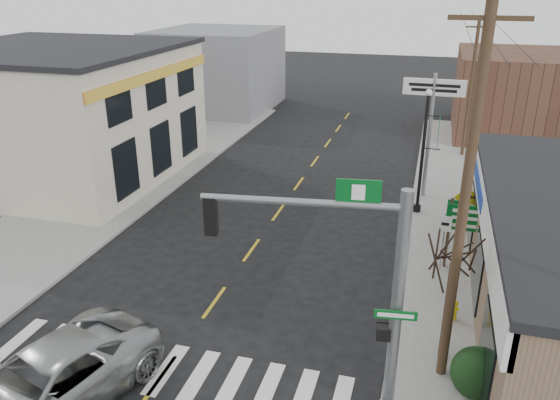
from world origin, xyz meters
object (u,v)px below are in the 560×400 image
(bare_tree, at_px, (456,246))
(utility_pole_near, at_px, (464,201))
(suv, at_px, (46,383))
(fire_hydrant, at_px, (454,309))
(dance_center_sign, at_px, (433,104))
(lamp_post, at_px, (425,143))
(guide_sign, at_px, (468,225))
(traffic_signal_pole, at_px, (365,283))
(utility_pole_far, at_px, (471,87))

(bare_tree, relative_size, utility_pole_near, 0.45)
(suv, distance_m, fire_hydrant, 12.09)
(dance_center_sign, xyz_separation_m, utility_pole_near, (1.00, -13.48, 0.52))
(lamp_post, height_order, utility_pole_near, utility_pole_near)
(suv, distance_m, utility_pole_near, 11.37)
(guide_sign, bearing_deg, suv, -135.98)
(fire_hydrant, xyz_separation_m, dance_center_sign, (-1.34, 10.74, 4.25))
(bare_tree, distance_m, utility_pole_near, 1.77)
(fire_hydrant, bearing_deg, utility_pole_near, -97.13)
(fire_hydrant, relative_size, utility_pole_near, 0.07)
(traffic_signal_pole, height_order, guide_sign, traffic_signal_pole)
(traffic_signal_pole, relative_size, bare_tree, 1.38)
(fire_hydrant, height_order, bare_tree, bare_tree)
(fire_hydrant, height_order, utility_pole_near, utility_pole_near)
(fire_hydrant, xyz_separation_m, lamp_post, (-1.48, 8.60, 2.94))
(lamp_post, distance_m, dance_center_sign, 2.52)
(dance_center_sign, bearing_deg, guide_sign, -75.82)
(traffic_signal_pole, bearing_deg, utility_pole_near, 37.98)
(fire_hydrant, distance_m, utility_pole_far, 18.80)
(dance_center_sign, bearing_deg, bare_tree, -84.50)
(traffic_signal_pole, distance_m, utility_pole_far, 23.44)
(suv, bearing_deg, dance_center_sign, 80.33)
(lamp_post, height_order, dance_center_sign, dance_center_sign)
(traffic_signal_pole, bearing_deg, dance_center_sign, 78.56)
(traffic_signal_pole, relative_size, dance_center_sign, 1.03)
(guide_sign, xyz_separation_m, utility_pole_far, (0.36, 14.92, 2.34))
(bare_tree, distance_m, utility_pole_far, 20.41)
(suv, relative_size, traffic_signal_pole, 0.97)
(utility_pole_near, bearing_deg, fire_hydrant, 82.29)
(fire_hydrant, distance_m, bare_tree, 3.76)
(suv, height_order, utility_pole_far, utility_pole_far)
(guide_sign, height_order, utility_pole_far, utility_pole_far)
(lamp_post, bearing_deg, bare_tree, -81.47)
(traffic_signal_pole, bearing_deg, utility_pole_far, 74.79)
(suv, relative_size, dance_center_sign, 1.01)
(guide_sign, relative_size, fire_hydrant, 3.96)
(utility_pole_far, bearing_deg, utility_pole_near, -90.97)
(fire_hydrant, bearing_deg, utility_pole_far, 87.76)
(lamp_post, bearing_deg, utility_pole_near, -81.89)
(traffic_signal_pole, height_order, lamp_post, traffic_signal_pole)
(fire_hydrant, distance_m, dance_center_sign, 11.63)
(traffic_signal_pole, xyz_separation_m, bare_tree, (2.05, 2.86, -0.17))
(suv, bearing_deg, traffic_signal_pole, 31.19)
(bare_tree, bearing_deg, dance_center_sign, 94.50)
(lamp_post, relative_size, utility_pole_far, 0.71)
(guide_sign, bearing_deg, bare_tree, -98.16)
(utility_pole_far, bearing_deg, suv, -111.10)
(traffic_signal_pole, height_order, utility_pole_far, utility_pole_far)
(traffic_signal_pole, height_order, utility_pole_near, utility_pole_near)
(dance_center_sign, height_order, utility_pole_near, utility_pole_near)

